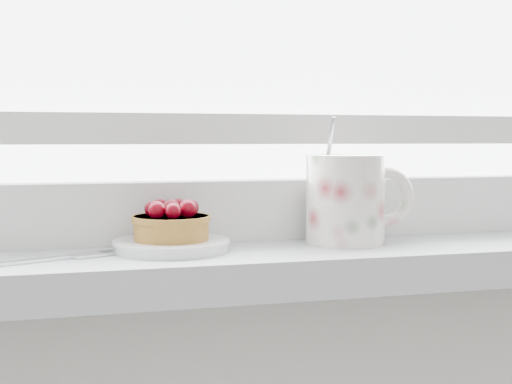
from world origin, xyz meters
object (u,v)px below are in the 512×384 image
object	(u,v)px
raspberry_tart	(171,223)
saucer	(171,246)
fork	(35,260)
floral_mug	(348,197)

from	to	relation	value
raspberry_tart	saucer	bearing A→B (deg)	148.88
saucer	fork	size ratio (longest dim) A/B	0.65
raspberry_tart	fork	distance (m)	0.14
floral_mug	fork	distance (m)	0.35
floral_mug	saucer	bearing A→B (deg)	-179.49
raspberry_tart	fork	xyz separation A→B (m)	(-0.14, -0.03, -0.03)
saucer	fork	xyz separation A→B (m)	(-0.14, -0.03, -0.00)
saucer	raspberry_tart	distance (m)	0.02
floral_mug	fork	world-z (taller)	floral_mug
saucer	floral_mug	world-z (taller)	floral_mug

